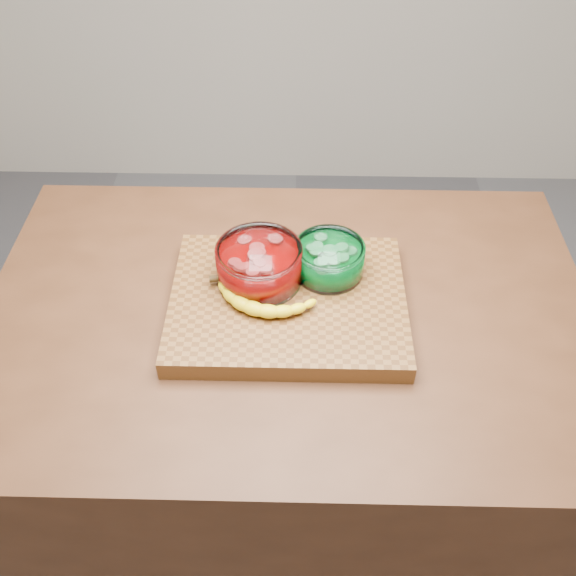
{
  "coord_description": "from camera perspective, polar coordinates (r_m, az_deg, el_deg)",
  "views": [
    {
      "loc": [
        0.02,
        -0.86,
        1.81
      ],
      "look_at": [
        0.0,
        0.0,
        0.96
      ],
      "focal_mm": 40.0,
      "sensor_mm": 36.0,
      "label": 1
    }
  ],
  "objects": [
    {
      "name": "ground",
      "position": [
        2.01,
        0.0,
        -19.85
      ],
      "size": [
        3.5,
        3.5,
        0.0
      ],
      "primitive_type": "plane",
      "color": "#57575B",
      "rests_on": "ground"
    },
    {
      "name": "cutting_board",
      "position": [
        1.24,
        0.0,
        -1.31
      ],
      "size": [
        0.45,
        0.35,
        0.04
      ],
      "primitive_type": "cube",
      "color": "brown",
      "rests_on": "counter"
    },
    {
      "name": "bowl_red",
      "position": [
        1.23,
        -2.56,
        2.07
      ],
      "size": [
        0.17,
        0.17,
        0.08
      ],
      "color": "white",
      "rests_on": "cutting_board"
    },
    {
      "name": "counter",
      "position": [
        1.61,
        0.0,
        -12.98
      ],
      "size": [
        1.2,
        0.8,
        0.9
      ],
      "primitive_type": "cube",
      "color": "#472715",
      "rests_on": "ground"
    },
    {
      "name": "banana",
      "position": [
        1.21,
        -2.12,
        -0.58
      ],
      "size": [
        0.22,
        0.14,
        0.03
      ],
      "primitive_type": null,
      "color": "yellow",
      "rests_on": "cutting_board"
    },
    {
      "name": "bowl_green",
      "position": [
        1.25,
        3.68,
        2.57
      ],
      "size": [
        0.14,
        0.14,
        0.06
      ],
      "color": "white",
      "rests_on": "cutting_board"
    }
  ]
}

